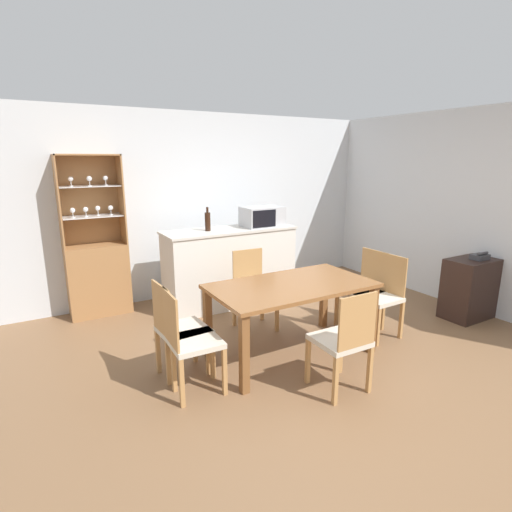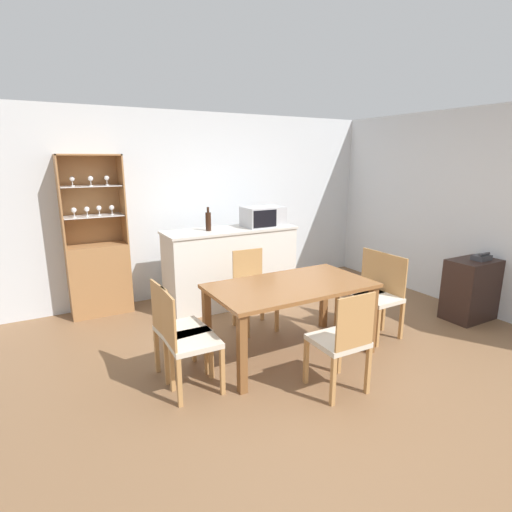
# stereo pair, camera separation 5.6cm
# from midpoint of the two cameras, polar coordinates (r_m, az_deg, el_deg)

# --- Properties ---
(ground_plane) EXTENTS (18.00, 18.00, 0.00)m
(ground_plane) POSITION_cam_midpoint_polar(r_m,az_deg,el_deg) (4.08, 10.06, -14.69)
(ground_plane) COLOR brown
(wall_back) EXTENTS (6.80, 0.06, 2.55)m
(wall_back) POSITION_cam_midpoint_polar(r_m,az_deg,el_deg) (5.89, -5.87, 7.35)
(wall_back) COLOR silver
(wall_back) RESTS_ON ground_plane
(wall_right) EXTENTS (0.06, 4.60, 2.55)m
(wall_right) POSITION_cam_midpoint_polar(r_m,az_deg,el_deg) (5.81, 28.90, 5.62)
(wall_right) COLOR silver
(wall_right) RESTS_ON ground_plane
(kitchen_counter) EXTENTS (1.76, 0.59, 1.03)m
(kitchen_counter) POSITION_cam_midpoint_polar(r_m,az_deg,el_deg) (5.36, -3.31, -1.50)
(kitchen_counter) COLOR silver
(kitchen_counter) RESTS_ON ground_plane
(display_cabinet) EXTENTS (0.72, 0.36, 1.98)m
(display_cabinet) POSITION_cam_midpoint_polar(r_m,az_deg,el_deg) (5.38, -21.29, -1.54)
(display_cabinet) COLOR #A37042
(display_cabinet) RESTS_ON ground_plane
(dining_table) EXTENTS (1.58, 0.88, 0.74)m
(dining_table) POSITION_cam_midpoint_polar(r_m,az_deg,el_deg) (3.93, 5.36, -5.35)
(dining_table) COLOR brown
(dining_table) RESTS_ON ground_plane
(dining_chair_side_right_far) EXTENTS (0.42, 0.42, 0.90)m
(dining_chair_side_right_far) POSITION_cam_midpoint_polar(r_m,az_deg,el_deg) (4.77, 15.49, -4.66)
(dining_chair_side_right_far) COLOR beige
(dining_chair_side_right_far) RESTS_ON ground_plane
(dining_chair_side_left_near) EXTENTS (0.42, 0.42, 0.90)m
(dining_chair_side_left_near) POSITION_cam_midpoint_polar(r_m,az_deg,el_deg) (3.42, -9.28, -11.86)
(dining_chair_side_left_near) COLOR beige
(dining_chair_side_left_near) RESTS_ON ground_plane
(dining_chair_head_far) EXTENTS (0.43, 0.43, 0.90)m
(dining_chair_head_far) POSITION_cam_midpoint_polar(r_m,az_deg,el_deg) (4.60, -0.04, -4.83)
(dining_chair_head_far) COLOR beige
(dining_chair_head_far) RESTS_ON ground_plane
(dining_chair_head_near) EXTENTS (0.42, 0.42, 0.90)m
(dining_chair_head_near) POSITION_cam_midpoint_polar(r_m,az_deg,el_deg) (3.46, 12.56, -11.76)
(dining_chair_head_near) COLOR beige
(dining_chair_head_near) RESTS_ON ground_plane
(dining_chair_side_left_far) EXTENTS (0.44, 0.44, 0.90)m
(dining_chair_side_left_far) POSITION_cam_midpoint_polar(r_m,az_deg,el_deg) (3.65, -10.71, -10.26)
(dining_chair_side_left_far) COLOR beige
(dining_chair_side_left_far) RESTS_ON ground_plane
(dining_chair_side_right_near) EXTENTS (0.42, 0.42, 0.90)m
(dining_chair_side_right_near) POSITION_cam_midpoint_polar(r_m,az_deg,el_deg) (4.60, 17.78, -5.52)
(dining_chair_side_right_near) COLOR beige
(dining_chair_side_right_near) RESTS_ON ground_plane
(microwave) EXTENTS (0.54, 0.37, 0.26)m
(microwave) POSITION_cam_midpoint_polar(r_m,az_deg,el_deg) (5.42, 1.30, 5.66)
(microwave) COLOR #B7BABF
(microwave) RESTS_ON kitchen_counter
(wine_bottle) EXTENTS (0.07, 0.07, 0.30)m
(wine_bottle) POSITION_cam_midpoint_polar(r_m,az_deg,el_deg) (5.12, -6.52, 4.99)
(wine_bottle) COLOR black
(wine_bottle) RESTS_ON kitchen_counter
(side_cabinet) EXTENTS (0.61, 0.40, 0.75)m
(side_cabinet) POSITION_cam_midpoint_polar(r_m,az_deg,el_deg) (5.55, 28.58, -4.22)
(side_cabinet) COLOR black
(side_cabinet) RESTS_ON ground_plane
(telephone) EXTENTS (0.21, 0.15, 0.10)m
(telephone) POSITION_cam_midpoint_polar(r_m,az_deg,el_deg) (5.48, 29.79, -0.16)
(telephone) COLOR #38383D
(telephone) RESTS_ON side_cabinet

